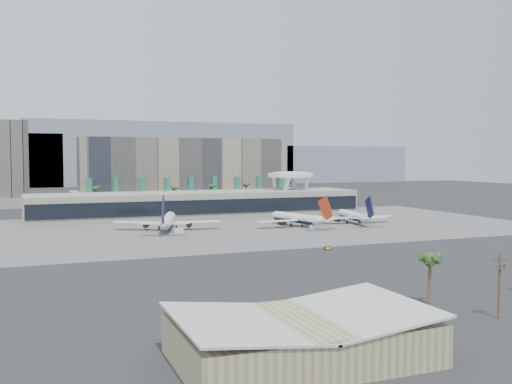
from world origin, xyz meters
name	(u,v)px	position (x,y,z in m)	size (l,w,h in m)	color
ground	(288,244)	(0.00, 0.00, 0.00)	(900.00, 900.00, 0.00)	#232326
apron_pad	(234,227)	(0.00, 55.00, 0.03)	(260.00, 130.00, 0.06)	#5B5B59
mountain_ridge	(135,158)	(27.88, 470.00, 29.89)	(680.00, 60.00, 70.00)	gray
hotel	(186,178)	(10.00, 174.41, 16.81)	(140.00, 30.00, 42.00)	gray
office_tower	(6,169)	(-95.00, 200.00, 22.94)	(30.00, 30.00, 52.00)	black
terminal	(199,202)	(0.00, 109.84, 6.52)	(170.00, 32.50, 14.50)	#ABA296
saucer_structure	(290,178)	(55.00, 116.00, 18.45)	(26.00, 26.00, 21.89)	white
palm_row	(194,191)	(7.00, 145.00, 10.50)	(157.80, 2.80, 13.10)	brown
hangar_left	(301,338)	(-45.00, -102.00, 3.20)	(36.65, 22.60, 7.55)	gray
utility_pole	(500,280)	(-2.00, -96.09, 7.14)	(3.20, 0.85, 12.00)	#4C3826
airliner_left	(167,221)	(-29.51, 53.28, 3.95)	(42.48, 43.99, 15.65)	white
airliner_centre	(298,218)	(25.74, 45.56, 3.56)	(38.65, 40.10, 14.13)	white
airliner_right	(354,216)	(53.91, 46.03, 3.43)	(37.92, 39.29, 13.62)	white
service_vehicle_a	(178,231)	(-27.91, 42.14, 1.00)	(4.11, 2.01, 2.01)	silver
service_vehicle_b	(314,227)	(28.34, 35.51, 0.86)	(3.36, 1.92, 1.73)	white
taxiway_sign	(328,248)	(7.04, -15.16, 0.54)	(2.41, 0.62, 1.08)	black
near_palm_a	(430,267)	(-7.56, -83.50, 7.70)	(6.00, 6.00, 10.51)	brown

